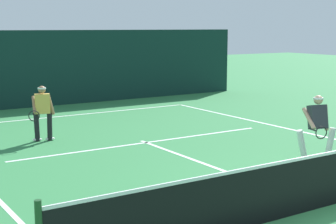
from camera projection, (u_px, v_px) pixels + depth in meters
The scene contains 9 objects.
ground_plane at pixel (323, 207), 9.17m from camera, with size 80.00×80.00×0.00m, color #307942.
court_line_baseline_far at pixel (72, 115), 18.64m from camera, with size 9.41×0.10×0.01m, color white.
court_line_service at pixel (146, 143), 14.26m from camera, with size 7.67×0.10×0.01m, color white.
court_line_centre at pixel (212, 166), 11.83m from camera, with size 0.10×6.40×0.01m, color white.
tennis_net at pixel (324, 179), 9.09m from camera, with size 10.32×0.09×1.08m.
player_near at pixel (317, 126), 12.09m from camera, with size 1.08×0.87×1.58m.
player_far at pixel (42, 111), 14.35m from camera, with size 0.89×0.86×1.54m.
tennis_ball at pixel (169, 206), 9.15m from camera, with size 0.07×0.07×0.07m, color #D1E033.
back_fence_windscreen at pixel (44, 68), 20.59m from camera, with size 18.47×0.12×3.00m, color #102D28.
Camera 1 is at (-7.05, -5.90, 3.14)m, focal length 55.74 mm.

